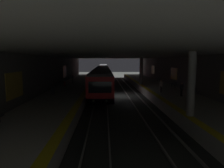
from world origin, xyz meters
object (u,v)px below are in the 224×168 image
at_px(metro_train, 103,73).
at_px(person_walking_mid, 161,86).
at_px(trash_bin, 53,91).
at_px(person_standing_far, 182,89).
at_px(pillar_near, 191,84).
at_px(person_waiting_near, 73,78).
at_px(bench_right_mid, 61,83).
at_px(suitcase_rolling, 65,84).
at_px(pillar_far, 141,71).
at_px(bench_left_mid, 174,84).
at_px(bench_left_far, 159,79).
at_px(bench_left_near, 192,90).

xyz_separation_m(metro_train, person_walking_mid, (-24.38, -7.40, -0.13)).
bearing_deg(trash_bin, person_standing_far, -96.69).
distance_m(pillar_near, person_waiting_near, 23.84).
xyz_separation_m(bench_right_mid, person_standing_far, (-9.63, -15.30, 0.30)).
height_order(pillar_near, suitcase_rolling, pillar_near).
bearing_deg(pillar_far, person_standing_far, -168.04).
xyz_separation_m(bench_left_mid, person_waiting_near, (5.62, 15.85, 0.37)).
distance_m(pillar_near, pillar_far, 19.08).
bearing_deg(metro_train, bench_right_mid, 159.91).
height_order(bench_left_mid, person_walking_mid, person_walking_mid).
bearing_deg(bench_right_mid, bench_left_mid, -97.33).
bearing_deg(pillar_near, person_walking_mid, -4.75).
relative_size(pillar_near, bench_left_mid, 2.68).
distance_m(bench_right_mid, person_standing_far, 18.08).
xyz_separation_m(bench_left_far, bench_right_mid, (-5.81, 17.07, 0.00)).
relative_size(person_standing_far, suitcase_rolling, 1.51).
bearing_deg(person_standing_far, bench_left_far, -6.55).
height_order(person_waiting_near, suitcase_rolling, person_waiting_near).
relative_size(bench_left_far, suitcase_rolling, 1.67).
bearing_deg(person_standing_far, pillar_near, 162.57).
relative_size(metro_train, person_waiting_near, 35.54).
bearing_deg(trash_bin, bench_left_near, -91.52).
bearing_deg(suitcase_rolling, pillar_near, -144.33).
bearing_deg(person_waiting_near, suitcase_rolling, 169.52).
relative_size(person_waiting_near, suitcase_rolling, 1.62).
xyz_separation_m(bench_right_mid, trash_bin, (-7.92, -0.73, -0.10)).
relative_size(metro_train, bench_right_mid, 34.48).
height_order(bench_right_mid, trash_bin, bench_right_mid).
relative_size(pillar_far, bench_right_mid, 2.68).
height_order(pillar_far, bench_left_far, pillar_far).
bearing_deg(person_standing_far, person_waiting_near, 47.17).
bearing_deg(bench_left_far, suitcase_rolling, 109.82).
bearing_deg(bench_right_mid, person_waiting_near, -19.54).
xyz_separation_m(pillar_far, person_standing_far, (-11.39, -2.41, -1.45)).
bearing_deg(metro_train, trash_bin, 167.49).
relative_size(pillar_near, metro_train, 0.08).
bearing_deg(suitcase_rolling, bench_left_mid, -97.10).
xyz_separation_m(metro_train, trash_bin, (-25.24, 5.60, -0.55)).
relative_size(pillar_far, trash_bin, 5.35).
bearing_deg(person_waiting_near, pillar_far, -98.11).
height_order(pillar_far, person_waiting_near, pillar_far).
bearing_deg(person_waiting_near, person_standing_far, -132.83).
bearing_deg(bench_right_mid, person_standing_far, -122.19).
bearing_deg(bench_right_mid, pillar_near, -143.35).
height_order(pillar_far, person_standing_far, pillar_far).
bearing_deg(person_walking_mid, bench_left_near, -111.22).
height_order(bench_left_far, person_standing_far, person_standing_far).
height_order(pillar_near, bench_left_mid, pillar_near).
bearing_deg(pillar_near, trash_bin, 52.29).
relative_size(person_walking_mid, suitcase_rolling, 1.55).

